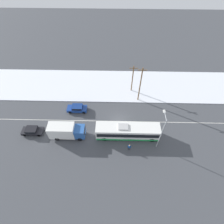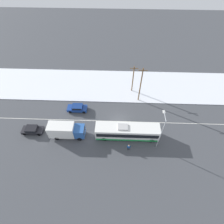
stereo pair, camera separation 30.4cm
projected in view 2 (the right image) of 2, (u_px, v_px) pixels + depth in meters
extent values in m
plane|color=#424449|center=(119.00, 121.00, 36.60)|extent=(120.00, 120.00, 0.00)
cube|color=silver|center=(119.00, 85.00, 43.64)|extent=(80.00, 11.46, 0.12)
cube|color=silver|center=(119.00, 121.00, 36.60)|extent=(60.00, 0.12, 0.00)
cube|color=white|center=(127.00, 131.00, 33.10)|extent=(12.01, 2.55, 2.68)
cube|color=black|center=(127.00, 130.00, 32.86)|extent=(11.53, 2.57, 1.02)
cube|color=green|center=(127.00, 134.00, 33.95)|extent=(11.89, 2.57, 0.48)
cube|color=#B2B2B2|center=(123.00, 127.00, 32.00)|extent=(1.80, 1.40, 0.24)
cylinder|color=black|center=(151.00, 140.00, 33.14)|extent=(1.00, 0.28, 1.00)
cylinder|color=black|center=(150.00, 130.00, 34.58)|extent=(1.00, 0.28, 1.00)
cylinder|color=black|center=(104.00, 139.00, 33.34)|extent=(1.00, 0.28, 1.00)
cylinder|color=black|center=(105.00, 129.00, 34.79)|extent=(1.00, 0.28, 1.00)
cube|color=silver|center=(62.00, 130.00, 33.02)|extent=(4.87, 2.30, 2.75)
cube|color=#2856A3|center=(80.00, 131.00, 33.18)|extent=(1.90, 2.18, 2.15)
cube|color=black|center=(84.00, 130.00, 32.82)|extent=(0.06, 1.96, 0.95)
cylinder|color=black|center=(80.00, 139.00, 33.39)|extent=(0.90, 0.26, 0.90)
cylinder|color=black|center=(81.00, 130.00, 34.69)|extent=(0.90, 0.26, 0.90)
cylinder|color=black|center=(57.00, 138.00, 33.49)|extent=(0.90, 0.26, 0.90)
cylinder|color=black|center=(59.00, 129.00, 34.79)|extent=(0.90, 0.26, 0.90)
cube|color=navy|center=(77.00, 108.00, 38.13)|extent=(4.26, 1.80, 0.69)
cube|color=navy|center=(77.00, 107.00, 37.65)|extent=(2.22, 1.66, 0.56)
cube|color=black|center=(77.00, 107.00, 37.64)|extent=(2.04, 1.69, 0.44)
cylinder|color=black|center=(70.00, 112.00, 37.86)|extent=(0.64, 0.22, 0.64)
cylinder|color=black|center=(72.00, 106.00, 38.86)|extent=(0.64, 0.22, 0.64)
cylinder|color=black|center=(84.00, 112.00, 37.79)|extent=(0.64, 0.22, 0.64)
cylinder|color=black|center=(85.00, 107.00, 38.79)|extent=(0.64, 0.22, 0.64)
cube|color=black|center=(33.00, 130.00, 34.55)|extent=(4.15, 1.80, 0.63)
cube|color=black|center=(31.00, 129.00, 34.10)|extent=(2.16, 1.66, 0.53)
cube|color=black|center=(31.00, 129.00, 34.10)|extent=(1.99, 1.69, 0.43)
cylinder|color=black|center=(39.00, 134.00, 34.18)|extent=(0.64, 0.22, 0.64)
cylinder|color=black|center=(41.00, 128.00, 35.19)|extent=(0.64, 0.22, 0.64)
cylinder|color=black|center=(25.00, 134.00, 34.25)|extent=(0.64, 0.22, 0.64)
cylinder|color=black|center=(27.00, 127.00, 35.25)|extent=(0.64, 0.22, 0.64)
cylinder|color=#23232D|center=(128.00, 149.00, 32.14)|extent=(0.12, 0.12, 0.78)
cylinder|color=#23232D|center=(129.00, 149.00, 32.13)|extent=(0.12, 0.12, 0.78)
cube|color=#19478C|center=(129.00, 147.00, 31.59)|extent=(0.41, 0.22, 0.64)
sphere|color=tan|center=(129.00, 146.00, 31.24)|extent=(0.27, 0.27, 0.27)
cylinder|color=#19478C|center=(127.00, 147.00, 31.62)|extent=(0.10, 0.10, 0.61)
cylinder|color=#19478C|center=(130.00, 147.00, 31.61)|extent=(0.10, 0.10, 0.61)
cylinder|color=#9EA3A8|center=(160.00, 135.00, 29.64)|extent=(0.14, 0.14, 8.23)
cylinder|color=#9EA3A8|center=(165.00, 116.00, 27.19)|extent=(0.10, 1.94, 0.10)
cube|color=silver|center=(164.00, 112.00, 27.86)|extent=(0.36, 0.60, 0.16)
cylinder|color=brown|center=(140.00, 86.00, 37.09)|extent=(0.24, 0.24, 8.93)
cube|color=brown|center=(143.00, 70.00, 34.03)|extent=(1.80, 0.12, 0.12)
cylinder|color=brown|center=(133.00, 79.00, 39.80)|extent=(0.24, 0.24, 7.06)
cube|color=brown|center=(134.00, 68.00, 37.46)|extent=(1.80, 0.12, 0.12)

